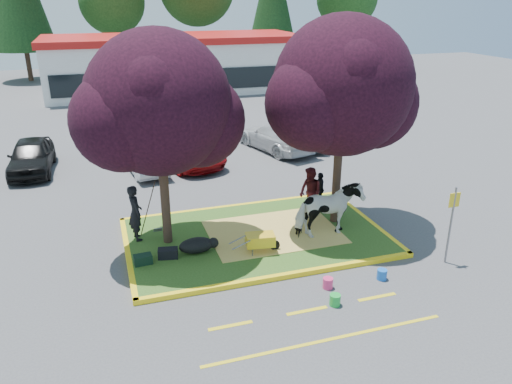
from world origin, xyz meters
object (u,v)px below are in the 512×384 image
object	(u,v)px
sign_post	(452,217)
handler	(135,213)
wheelbarrow	(260,240)
calf	(196,245)
cow	(328,210)
bucket_pink	(328,283)
bucket_blue	(382,274)
car_black	(31,156)
bucket_green	(335,300)
car_silver	(144,158)

from	to	relation	value
sign_post	handler	bearing A→B (deg)	155.01
handler	wheelbarrow	xyz separation A→B (m)	(3.47, -2.04, -0.50)
wheelbarrow	calf	bearing A→B (deg)	170.98
cow	bucket_pink	world-z (taller)	cow
cow	calf	bearing A→B (deg)	83.18
handler	bucket_pink	world-z (taller)	handler
cow	bucket_blue	distance (m)	2.83
cow	calf	distance (m)	4.30
calf	sign_post	bearing A→B (deg)	-32.69
cow	wheelbarrow	xyz separation A→B (m)	(-2.40, -0.36, -0.50)
cow	wheelbarrow	distance (m)	2.47
bucket_pink	bucket_blue	distance (m)	1.64
sign_post	car_black	xyz separation A→B (m)	(-12.39, 12.56, -0.73)
calf	sign_post	world-z (taller)	sign_post
handler	bucket_green	distance (m)	6.82
bucket_blue	car_black	size ratio (longest dim) A/B	0.07
bucket_pink	sign_post	bearing A→B (deg)	3.01
calf	car_black	bearing A→B (deg)	106.41
handler	bucket_blue	world-z (taller)	handler
cow	handler	size ratio (longest dim) A/B	1.17
handler	sign_post	bearing A→B (deg)	-126.25
car_silver	bucket_green	bearing A→B (deg)	98.06
sign_post	bucket_pink	world-z (taller)	sign_post
bucket_pink	wheelbarrow	bearing A→B (deg)	117.95
cow	car_silver	size ratio (longest dim) A/B	0.55
wheelbarrow	car_silver	world-z (taller)	car_silver
car_black	car_silver	xyz separation A→B (m)	(4.76, -1.45, -0.10)
bucket_pink	handler	bearing A→B (deg)	137.39
handler	bucket_pink	size ratio (longest dim) A/B	6.01
bucket_green	bucket_blue	size ratio (longest dim) A/B	1.02
handler	calf	bearing A→B (deg)	-143.02
wheelbarrow	bucket_green	distance (m)	3.21
wheelbarrow	bucket_pink	world-z (taller)	wheelbarrow
calf	bucket_pink	size ratio (longest dim) A/B	3.53
calf	handler	size ratio (longest dim) A/B	0.59
bucket_green	bucket_pink	distance (m)	0.81
sign_post	car_black	size ratio (longest dim) A/B	0.55
wheelbarrow	sign_post	xyz separation A→B (m)	(5.12, -2.03, 0.92)
cow	calf	size ratio (longest dim) A/B	2.00
cow	car_silver	distance (m)	10.00
cow	bucket_green	xyz separation A→B (m)	(-1.38, -3.39, -0.90)
sign_post	bucket_blue	xyz separation A→B (m)	(-2.30, -0.26, -1.32)
cow	handler	distance (m)	6.10
wheelbarrow	bucket_green	xyz separation A→B (m)	(1.01, -3.02, -0.40)
car_black	sign_post	bearing A→B (deg)	-43.38
bucket_pink	car_black	world-z (taller)	car_black
bucket_green	bucket_pink	xyz separation A→B (m)	(0.17, 0.79, -0.00)
handler	bucket_green	size ratio (longest dim) A/B	5.93
calf	sign_post	distance (m)	7.52
wheelbarrow	bucket_green	world-z (taller)	wheelbarrow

